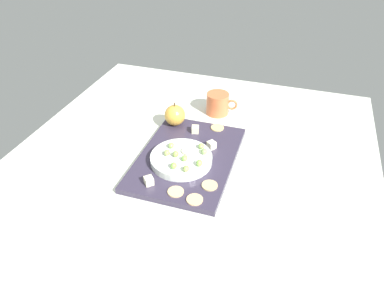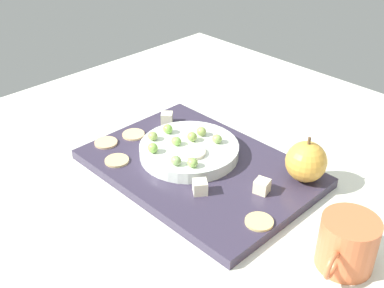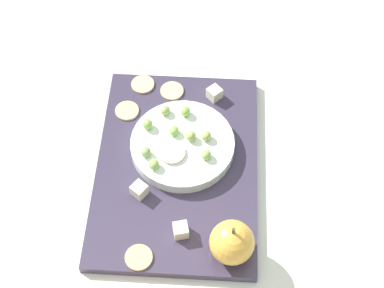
{
  "view_description": "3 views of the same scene",
  "coord_description": "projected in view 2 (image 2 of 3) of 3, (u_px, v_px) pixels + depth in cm",
  "views": [
    {
      "loc": [
        85.08,
        27.07,
        72.08
      ],
      "look_at": [
        2.91,
        0.6,
        10.69
      ],
      "focal_mm": 34.02,
      "sensor_mm": 36.0,
      "label": 1
    },
    {
      "loc": [
        -47.59,
        50.3,
        54.61
      ],
      "look_at": [
        3.25,
        0.66,
        10.8
      ],
      "focal_mm": 45.54,
      "sensor_mm": 36.0,
      "label": 2
    },
    {
      "loc": [
        -49.64,
        -6.49,
        91.19
      ],
      "look_at": [
        5.31,
        -3.31,
        9.16
      ],
      "focal_mm": 54.33,
      "sensor_mm": 36.0,
      "label": 3
    }
  ],
  "objects": [
    {
      "name": "table",
      "position": [
        207.0,
        191.0,
        0.86
      ],
      "size": [
        113.42,
        109.7,
        4.34
      ],
      "primitive_type": "cube",
      "color": "silver",
      "rests_on": "ground"
    },
    {
      "name": "platter",
      "position": [
        199.0,
        168.0,
        0.87
      ],
      "size": [
        39.63,
        27.63,
        1.75
      ],
      "primitive_type": "cube",
      "color": "#373045",
      "rests_on": "table"
    },
    {
      "name": "serving_dish",
      "position": [
        189.0,
        150.0,
        0.89
      ],
      "size": [
        18.1,
        18.1,
        2.18
      ],
      "primitive_type": "cylinder",
      "color": "white",
      "rests_on": "platter"
    },
    {
      "name": "apple_whole",
      "position": [
        306.0,
        162.0,
        0.81
      ],
      "size": [
        6.99,
        6.99,
        6.99
      ],
      "primitive_type": "sphere",
      "color": "gold",
      "rests_on": "platter"
    },
    {
      "name": "apple_stem",
      "position": [
        309.0,
        141.0,
        0.79
      ],
      "size": [
        0.5,
        0.5,
        1.2
      ],
      "primitive_type": "cylinder",
      "color": "brown",
      "rests_on": "apple_whole"
    },
    {
      "name": "cheese_cube_0",
      "position": [
        262.0,
        186.0,
        0.79
      ],
      "size": [
        2.77,
        2.77,
        2.28
      ],
      "primitive_type": "cube",
      "rotation": [
        0.0,
        0.0,
        0.25
      ],
      "color": "#F9F0C2",
      "rests_on": "platter"
    },
    {
      "name": "cheese_cube_1",
      "position": [
        167.0,
        118.0,
        0.99
      ],
      "size": [
        3.22,
        3.22,
        2.28
      ],
      "primitive_type": "cube",
      "rotation": [
        0.0,
        0.0,
        0.75
      ],
      "color": "#EEE9C2",
      "rests_on": "platter"
    },
    {
      "name": "cheese_cube_2",
      "position": [
        200.0,
        187.0,
        0.79
      ],
      "size": [
        3.19,
        3.19,
        2.28
      ],
      "primitive_type": "cube",
      "rotation": [
        0.0,
        0.0,
        0.93
      ],
      "color": "#F5EECB",
      "rests_on": "platter"
    },
    {
      "name": "cracker_0",
      "position": [
        259.0,
        222.0,
        0.73
      ],
      "size": [
        4.35,
        4.35,
        0.4
      ],
      "primitive_type": "cylinder",
      "color": "#D6C17B",
      "rests_on": "platter"
    },
    {
      "name": "cracker_1",
      "position": [
        117.0,
        160.0,
        0.87
      ],
      "size": [
        4.35,
        4.35,
        0.4
      ],
      "primitive_type": "cylinder",
      "color": "#D2B67E",
      "rests_on": "platter"
    },
    {
      "name": "cracker_2",
      "position": [
        134.0,
        134.0,
        0.95
      ],
      "size": [
        4.35,
        4.35,
        0.4
      ],
      "primitive_type": "cylinder",
      "color": "#E4BF85",
      "rests_on": "platter"
    },
    {
      "name": "cracker_3",
      "position": [
        106.0,
        143.0,
        0.93
      ],
      "size": [
        4.35,
        4.35,
        0.4
      ],
      "primitive_type": "cylinder",
      "color": "#DDB684",
      "rests_on": "platter"
    },
    {
      "name": "grape_0",
      "position": [
        168.0,
        129.0,
        0.91
      ],
      "size": [
        1.92,
        1.73,
        1.77
      ],
      "primitive_type": "ellipsoid",
      "color": "#87C44D",
      "rests_on": "serving_dish"
    },
    {
      "name": "grape_1",
      "position": [
        153.0,
        136.0,
        0.89
      ],
      "size": [
        1.92,
        1.73,
        1.59
      ],
      "primitive_type": "ellipsoid",
      "color": "#94B058",
      "rests_on": "serving_dish"
    },
    {
      "name": "grape_2",
      "position": [
        217.0,
        139.0,
        0.88
      ],
      "size": [
        1.92,
        1.73,
        1.63
      ],
      "primitive_type": "ellipsoid",
      "color": "#8EB45A",
      "rests_on": "serving_dish"
    },
    {
      "name": "grape_3",
      "position": [
        201.0,
        131.0,
        0.91
      ],
      "size": [
        1.92,
        1.73,
        1.69
      ],
      "primitive_type": "ellipsoid",
      "color": "#9BB25C",
      "rests_on": "serving_dish"
    },
    {
      "name": "grape_4",
      "position": [
        192.0,
        163.0,
        0.82
      ],
      "size": [
        1.92,
        1.73,
        1.61
      ],
      "primitive_type": "ellipsoid",
      "color": "#90BE59",
      "rests_on": "serving_dish"
    },
    {
      "name": "grape_5",
      "position": [
        178.0,
        140.0,
        0.88
      ],
      "size": [
        1.92,
        1.73,
        1.55
      ],
      "primitive_type": "ellipsoid",
      "color": "#88C354",
      "rests_on": "serving_dish"
    },
    {
      "name": "grape_6",
      "position": [
        153.0,
        148.0,
        0.85
      ],
      "size": [
        1.92,
        1.73,
        1.81
      ],
      "primitive_type": "ellipsoid",
      "color": "#89BF4F",
      "rests_on": "serving_dish"
    },
    {
      "name": "grape_7",
      "position": [
        176.0,
        161.0,
        0.82
      ],
      "size": [
        1.92,
        1.73,
        1.66
      ],
      "primitive_type": "ellipsoid",
      "color": "#87AC62",
      "rests_on": "serving_dish"
    },
    {
      "name": "grape_8",
      "position": [
        192.0,
        137.0,
        0.89
      ],
      "size": [
        1.92,
        1.73,
        1.74
      ],
      "primitive_type": "ellipsoid",
      "color": "#91B152",
      "rests_on": "serving_dish"
    },
    {
      "name": "apple_slice_0",
      "position": [
        193.0,
        153.0,
        0.85
      ],
      "size": [
        4.48,
        4.48,
        0.6
      ],
      "primitive_type": "cylinder",
      "color": "beige",
      "rests_on": "serving_dish"
    },
    {
      "name": "cup",
      "position": [
        347.0,
        244.0,
        0.66
      ],
      "size": [
        8.0,
        11.18,
        7.79
      ],
      "color": "#DC6D3F",
      "rests_on": "table"
    }
  ]
}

